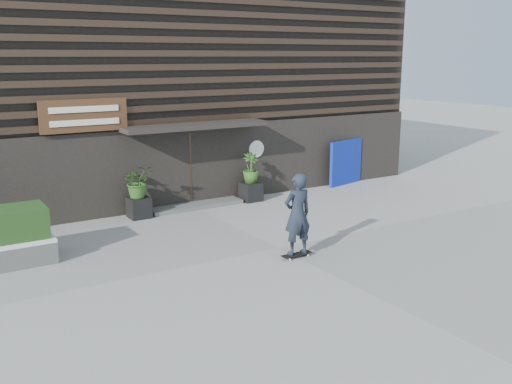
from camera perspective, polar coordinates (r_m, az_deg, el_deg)
ground at (r=14.26m, az=2.14°, el=-5.54°), size 80.00×80.00×0.00m
entrance_step at (r=18.08m, az=-6.00°, el=-1.32°), size 3.00×0.80×0.12m
planter_pot_left at (r=17.13m, az=-11.46°, el=-1.51°), size 0.60×0.60×0.60m
bamboo_left at (r=16.95m, az=-11.58°, el=1.04°), size 0.86×0.75×0.96m
planter_pot_right at (r=18.73m, az=-0.52°, el=0.03°), size 0.60×0.60×0.60m
bamboo_right at (r=18.56m, az=-0.52°, el=2.37°), size 0.54×0.54×0.96m
blue_tarp at (r=21.30m, az=8.84°, el=2.89°), size 1.70×0.51×1.62m
building at (r=22.46m, az=-12.35°, el=11.45°), size 18.00×11.00×8.00m
skateboarder at (r=13.31m, az=4.11°, el=-2.22°), size 0.78×0.48×2.01m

